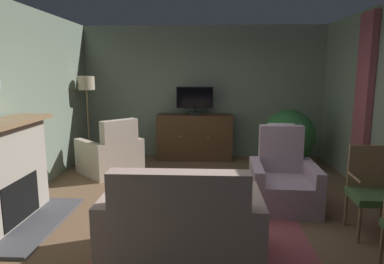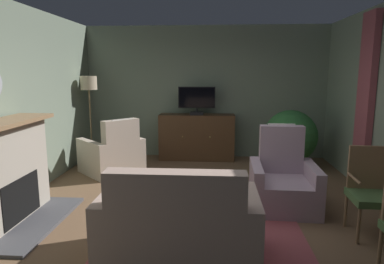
% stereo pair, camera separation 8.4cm
% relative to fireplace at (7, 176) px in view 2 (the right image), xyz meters
% --- Properties ---
extents(ground_plane, '(5.71, 6.83, 0.04)m').
position_rel_fireplace_xyz_m(ground_plane, '(2.28, 0.49, -0.62)').
color(ground_plane, brown).
extents(wall_back, '(5.71, 0.10, 2.80)m').
position_rel_fireplace_xyz_m(wall_back, '(2.28, 3.65, 0.80)').
color(wall_back, gray).
rests_on(wall_back, ground_plane).
extents(wall_left, '(0.10, 6.83, 2.80)m').
position_rel_fireplace_xyz_m(wall_left, '(-0.33, 0.49, 0.80)').
color(wall_left, gray).
rests_on(wall_left, ground_plane).
extents(curtain_panel_far, '(0.10, 0.44, 2.36)m').
position_rel_fireplace_xyz_m(curtain_panel_far, '(4.77, 1.57, 0.94)').
color(curtain_panel_far, '#A34C56').
extents(rug_central, '(2.26, 1.91, 0.01)m').
position_rel_fireplace_xyz_m(rug_central, '(2.39, 0.10, -0.60)').
color(rug_central, '#9E474C').
rests_on(rug_central, ground_plane).
extents(fireplace, '(0.84, 1.60, 1.28)m').
position_rel_fireplace_xyz_m(fireplace, '(0.00, 0.00, 0.00)').
color(fireplace, '#4C4C51').
rests_on(fireplace, ground_plane).
extents(tv_cabinet, '(1.57, 0.46, 0.96)m').
position_rel_fireplace_xyz_m(tv_cabinet, '(2.11, 3.30, -0.14)').
color(tv_cabinet, '#352315').
rests_on(tv_cabinet, ground_plane).
extents(television, '(0.76, 0.20, 0.58)m').
position_rel_fireplace_xyz_m(television, '(2.11, 3.25, 0.67)').
color(television, black).
rests_on(television, tv_cabinet).
extents(coffee_table, '(1.13, 0.58, 0.43)m').
position_rel_fireplace_xyz_m(coffee_table, '(2.02, 0.64, -0.22)').
color(coffee_table, '#422B19').
rests_on(coffee_table, ground_plane).
extents(tv_remote, '(0.07, 0.17, 0.02)m').
position_rel_fireplace_xyz_m(tv_remote, '(2.10, 0.66, -0.16)').
color(tv_remote, black).
rests_on(tv_remote, coffee_table).
extents(folded_newspaper, '(0.31, 0.23, 0.01)m').
position_rel_fireplace_xyz_m(folded_newspaper, '(1.95, 0.57, -0.17)').
color(folded_newspaper, silver).
rests_on(folded_newspaper, coffee_table).
extents(sofa_floral, '(1.55, 0.87, 0.99)m').
position_rel_fireplace_xyz_m(sofa_floral, '(2.16, -0.69, -0.27)').
color(sofa_floral, '#BC9E8E').
rests_on(sofa_floral, ground_plane).
extents(armchair_angled_to_table, '(0.90, 0.92, 1.11)m').
position_rel_fireplace_xyz_m(armchair_angled_to_table, '(3.44, 0.77, -0.27)').
color(armchair_angled_to_table, '#AD93A3').
rests_on(armchair_angled_to_table, ground_plane).
extents(armchair_facing_sofa, '(1.30, 1.30, 1.04)m').
position_rel_fireplace_xyz_m(armchair_facing_sofa, '(0.62, 2.21, -0.28)').
color(armchair_facing_sofa, '#C6B29E').
rests_on(armchair_facing_sofa, ground_plane).
extents(side_chair_mid_row, '(0.49, 0.50, 1.00)m').
position_rel_fireplace_xyz_m(side_chair_mid_row, '(4.27, 0.04, -0.08)').
color(side_chair_mid_row, '#4C703D').
rests_on(side_chair_mid_row, ground_plane).
extents(potted_plant_tall_palm_by_window, '(0.99, 0.99, 1.14)m').
position_rel_fireplace_xyz_m(potted_plant_tall_palm_by_window, '(3.91, 2.62, 0.03)').
color(potted_plant_tall_palm_by_window, '#3D4C5B').
rests_on(potted_plant_tall_palm_by_window, ground_plane).
extents(floor_lamp, '(0.33, 0.33, 1.76)m').
position_rel_fireplace_xyz_m(floor_lamp, '(-0.02, 2.91, 0.77)').
color(floor_lamp, '#4C4233').
rests_on(floor_lamp, ground_plane).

